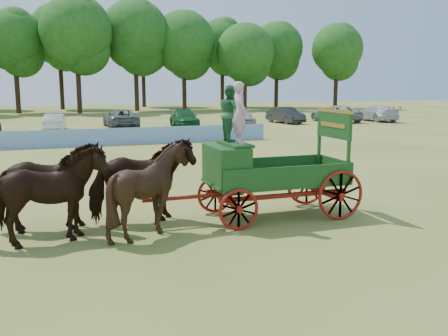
% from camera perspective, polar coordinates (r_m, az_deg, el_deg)
% --- Properties ---
extents(ground, '(160.00, 160.00, 0.00)m').
position_cam_1_polar(ground, '(13.47, -11.55, -6.64)').
color(ground, '#A39449').
rests_on(ground, ground).
extents(horse_lead_left, '(2.93, 1.82, 2.30)m').
position_cam_1_polar(horse_lead_left, '(12.22, -19.61, -3.11)').
color(horse_lead_left, black).
rests_on(horse_lead_left, ground).
extents(horse_lead_right, '(2.73, 1.25, 2.30)m').
position_cam_1_polar(horse_lead_right, '(13.30, -19.62, -2.11)').
color(horse_lead_right, black).
rests_on(horse_lead_right, ground).
extents(horse_wheel_left, '(2.40, 2.21, 2.31)m').
position_cam_1_polar(horse_wheel_left, '(12.43, -8.49, -2.43)').
color(horse_wheel_left, black).
rests_on(horse_wheel_left, ground).
extents(horse_wheel_right, '(2.83, 1.48, 2.30)m').
position_cam_1_polar(horse_wheel_right, '(13.49, -9.38, -1.51)').
color(horse_wheel_right, black).
rests_on(horse_wheel_right, ground).
extents(farm_dray, '(5.99, 2.00, 3.78)m').
position_cam_1_polar(farm_dray, '(13.72, 3.20, 0.89)').
color(farm_dray, maroon).
rests_on(farm_dray, ground).
extents(sponsor_banner, '(26.00, 0.08, 1.05)m').
position_cam_1_polar(sponsor_banner, '(31.01, -18.07, 3.23)').
color(sponsor_banner, '#204EAF').
rests_on(sponsor_banner, ground).
extents(parked_cars, '(57.90, 7.42, 1.61)m').
position_cam_1_polar(parked_cars, '(43.08, -11.94, 5.48)').
color(parked_cars, silver).
rests_on(parked_cars, ground).
extents(treeline, '(91.50, 25.11, 15.35)m').
position_cam_1_polar(treeline, '(72.63, -22.23, 13.69)').
color(treeline, '#382314').
rests_on(treeline, ground).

